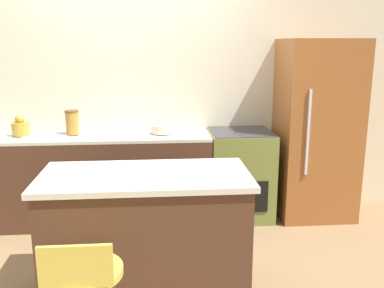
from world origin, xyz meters
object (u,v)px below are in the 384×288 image
at_px(oven_range, 240,174).
at_px(kettle, 20,127).
at_px(refrigerator, 316,130).
at_px(mixing_bowl, 162,129).

relative_size(oven_range, kettle, 4.50).
xyz_separation_m(oven_range, refrigerator, (0.77, -0.02, 0.45)).
bearing_deg(kettle, refrigerator, -0.27).
bearing_deg(refrigerator, oven_range, 178.81).
height_order(oven_range, mixing_bowl, mixing_bowl).
relative_size(oven_range, refrigerator, 0.50).
distance_m(kettle, mixing_bowl, 1.36).
height_order(refrigerator, kettle, refrigerator).
bearing_deg(mixing_bowl, kettle, 180.00).
relative_size(kettle, mixing_bowl, 0.87).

